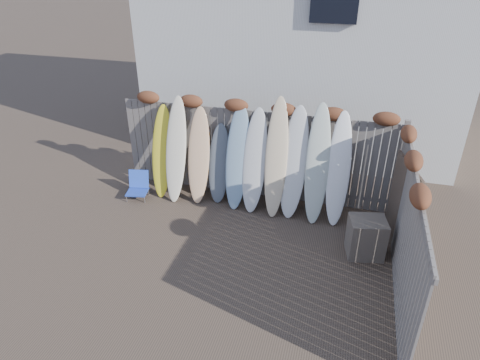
% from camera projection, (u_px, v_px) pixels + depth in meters
% --- Properties ---
extents(ground, '(80.00, 80.00, 0.00)m').
position_uv_depth(ground, '(223.00, 258.00, 7.82)').
color(ground, '#493A2D').
extents(back_fence, '(6.05, 0.28, 2.24)m').
position_uv_depth(back_fence, '(257.00, 147.00, 9.25)').
color(back_fence, slate).
rests_on(back_fence, ground).
extents(right_fence, '(0.28, 4.40, 2.24)m').
position_uv_depth(right_fence, '(406.00, 224.00, 6.79)').
color(right_fence, slate).
rests_on(right_fence, ground).
extents(house, '(8.50, 5.50, 6.33)m').
position_uv_depth(house, '(309.00, 21.00, 11.63)').
color(house, silver).
rests_on(house, ground).
extents(beach_chair, '(0.53, 0.55, 0.59)m').
position_uv_depth(beach_chair, '(138.00, 185.00, 9.62)').
color(beach_chair, '#2446B8').
rests_on(beach_chair, ground).
extents(wooden_crate, '(0.73, 0.65, 0.75)m').
position_uv_depth(wooden_crate, '(366.00, 237.00, 7.76)').
color(wooden_crate, '#4A4038').
rests_on(wooden_crate, ground).
extents(lattice_panel, '(0.35, 1.15, 1.76)m').
position_uv_depth(lattice_panel, '(401.00, 208.00, 7.68)').
color(lattice_panel, '#413127').
rests_on(lattice_panel, ground).
extents(surfboard_0, '(0.50, 0.74, 2.01)m').
position_uv_depth(surfboard_0, '(162.00, 152.00, 9.47)').
color(surfboard_0, yellow).
rests_on(surfboard_0, ground).
extents(surfboard_1, '(0.48, 0.80, 2.24)m').
position_uv_depth(surfboard_1, '(176.00, 150.00, 9.26)').
color(surfboard_1, '#F8ECCD').
rests_on(surfboard_1, ground).
extents(surfboard_2, '(0.54, 0.76, 2.04)m').
position_uv_depth(surfboard_2, '(199.00, 156.00, 9.25)').
color(surfboard_2, '#EACC84').
rests_on(surfboard_2, ground).
extents(surfboard_3, '(0.52, 0.64, 1.69)m').
position_uv_depth(surfboard_3, '(219.00, 164.00, 9.30)').
color(surfboard_3, '#555C65').
rests_on(surfboard_3, ground).
extents(surfboard_4, '(0.50, 0.77, 2.17)m').
position_uv_depth(surfboard_4, '(237.00, 158.00, 9.01)').
color(surfboard_4, '#809FB8').
rests_on(surfboard_4, ground).
extents(surfboard_5, '(0.51, 0.76, 2.14)m').
position_uv_depth(surfboard_5, '(255.00, 161.00, 8.91)').
color(surfboard_5, silver).
rests_on(surfboard_5, ground).
extents(surfboard_6, '(0.51, 0.87, 2.41)m').
position_uv_depth(surfboard_6, '(276.00, 158.00, 8.73)').
color(surfboard_6, beige).
rests_on(surfboard_6, ground).
extents(surfboard_7, '(0.55, 0.81, 2.25)m').
position_uv_depth(surfboard_7, '(294.00, 163.00, 8.71)').
color(surfboard_7, silver).
rests_on(surfboard_7, ground).
extents(surfboard_8, '(0.53, 0.86, 2.36)m').
position_uv_depth(surfboard_8, '(317.00, 165.00, 8.53)').
color(surfboard_8, beige).
rests_on(surfboard_8, ground).
extents(surfboard_9, '(0.51, 0.82, 2.24)m').
position_uv_depth(surfboard_9, '(339.00, 169.00, 8.48)').
color(surfboard_9, white).
rests_on(surfboard_9, ground).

